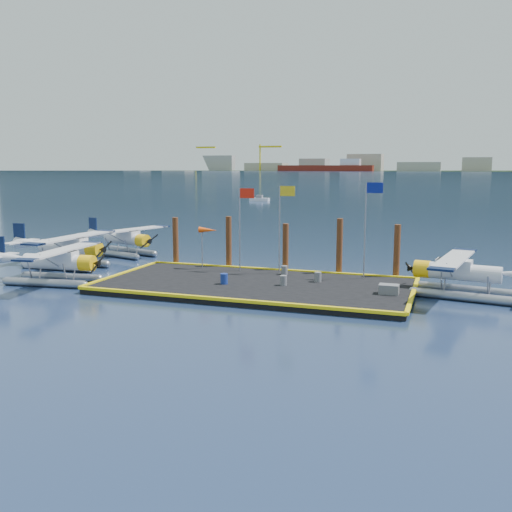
{
  "coord_description": "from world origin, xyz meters",
  "views": [
    {
      "loc": [
        11.93,
        -34.58,
        7.98
      ],
      "look_at": [
        -0.63,
        2.0,
        1.85
      ],
      "focal_mm": 40.0,
      "sensor_mm": 36.0,
      "label": 1
    }
  ],
  "objects_px": {
    "seaplane_d": "(460,275)",
    "drum_3": "(224,279)",
    "piling_1": "(229,244)",
    "piling_4": "(397,253)",
    "piling_2": "(286,249)",
    "crate": "(389,289)",
    "piling_0": "(176,243)",
    "flagpole_blue": "(368,216)",
    "seaplane_a": "(57,264)",
    "drum_4": "(318,277)",
    "flagpole_red": "(242,216)",
    "seaplane_b": "(69,250)",
    "drum_5": "(284,270)",
    "seaplane_c": "(125,240)",
    "windsock": "(208,231)",
    "piling_3": "(339,248)",
    "drum_2": "(283,280)",
    "flagpole_yellow": "(282,216)"
  },
  "relations": [
    {
      "from": "seaplane_d",
      "to": "drum_3",
      "type": "relative_size",
      "value": 13.33
    },
    {
      "from": "piling_2",
      "to": "piling_4",
      "type": "bearing_deg",
      "value": 0.0
    },
    {
      "from": "seaplane_b",
      "to": "flagpole_blue",
      "type": "distance_m",
      "value": 23.32
    },
    {
      "from": "seaplane_b",
      "to": "piling_4",
      "type": "distance_m",
      "value": 25.04
    },
    {
      "from": "piling_2",
      "to": "piling_3",
      "type": "relative_size",
      "value": 0.88
    },
    {
      "from": "seaplane_c",
      "to": "piling_2",
      "type": "distance_m",
      "value": 16.49
    },
    {
      "from": "piling_4",
      "to": "drum_5",
      "type": "bearing_deg",
      "value": -165.37
    },
    {
      "from": "piling_0",
      "to": "piling_4",
      "type": "xyz_separation_m",
      "value": [
        17.0,
        0.0,
        0.0
      ]
    },
    {
      "from": "seaplane_c",
      "to": "piling_0",
      "type": "height_order",
      "value": "piling_0"
    },
    {
      "from": "windsock",
      "to": "piling_0",
      "type": "distance_m",
      "value": 4.02
    },
    {
      "from": "seaplane_d",
      "to": "flagpole_blue",
      "type": "height_order",
      "value": "flagpole_blue"
    },
    {
      "from": "piling_3",
      "to": "drum_3",
      "type": "bearing_deg",
      "value": -134.7
    },
    {
      "from": "seaplane_c",
      "to": "piling_2",
      "type": "relative_size",
      "value": 2.36
    },
    {
      "from": "drum_3",
      "to": "flagpole_red",
      "type": "relative_size",
      "value": 0.11
    },
    {
      "from": "flagpole_red",
      "to": "drum_3",
      "type": "bearing_deg",
      "value": -84.14
    },
    {
      "from": "seaplane_b",
      "to": "windsock",
      "type": "relative_size",
      "value": 3.05
    },
    {
      "from": "seaplane_b",
      "to": "flagpole_yellow",
      "type": "xyz_separation_m",
      "value": [
        17.06,
        1.33,
        3.04
      ]
    },
    {
      "from": "drum_3",
      "to": "crate",
      "type": "relative_size",
      "value": 0.58
    },
    {
      "from": "seaplane_c",
      "to": "crate",
      "type": "height_order",
      "value": "seaplane_c"
    },
    {
      "from": "flagpole_red",
      "to": "piling_0",
      "type": "relative_size",
      "value": 1.5
    },
    {
      "from": "piling_4",
      "to": "drum_2",
      "type": "bearing_deg",
      "value": -139.85
    },
    {
      "from": "drum_2",
      "to": "drum_3",
      "type": "relative_size",
      "value": 0.94
    },
    {
      "from": "seaplane_c",
      "to": "windsock",
      "type": "distance_m",
      "value": 12.0
    },
    {
      "from": "flagpole_yellow",
      "to": "drum_5",
      "type": "bearing_deg",
      "value": -51.04
    },
    {
      "from": "crate",
      "to": "flagpole_red",
      "type": "distance_m",
      "value": 12.31
    },
    {
      "from": "piling_2",
      "to": "drum_5",
      "type": "bearing_deg",
      "value": -75.88
    },
    {
      "from": "seaplane_d",
      "to": "drum_2",
      "type": "bearing_deg",
      "value": 110.04
    },
    {
      "from": "piling_1",
      "to": "piling_4",
      "type": "bearing_deg",
      "value": 0.0
    },
    {
      "from": "seaplane_c",
      "to": "piling_0",
      "type": "bearing_deg",
      "value": 78.17
    },
    {
      "from": "drum_5",
      "to": "seaplane_d",
      "type": "bearing_deg",
      "value": -7.77
    },
    {
      "from": "seaplane_a",
      "to": "drum_4",
      "type": "xyz_separation_m",
      "value": [
        17.04,
        4.59,
        -0.66
      ]
    },
    {
      "from": "piling_3",
      "to": "piling_4",
      "type": "relative_size",
      "value": 1.07
    },
    {
      "from": "drum_5",
      "to": "flagpole_blue",
      "type": "height_order",
      "value": "flagpole_blue"
    },
    {
      "from": "drum_3",
      "to": "drum_4",
      "type": "bearing_deg",
      "value": 25.22
    },
    {
      "from": "seaplane_c",
      "to": "flagpole_blue",
      "type": "relative_size",
      "value": 1.38
    },
    {
      "from": "piling_1",
      "to": "piling_4",
      "type": "distance_m",
      "value": 12.5
    },
    {
      "from": "seaplane_a",
      "to": "piling_2",
      "type": "height_order",
      "value": "piling_2"
    },
    {
      "from": "windsock",
      "to": "piling_2",
      "type": "xyz_separation_m",
      "value": [
        5.53,
        1.6,
        -1.33
      ]
    },
    {
      "from": "seaplane_c",
      "to": "piling_3",
      "type": "xyz_separation_m",
      "value": [
        20.0,
        -3.96,
        0.75
      ]
    },
    {
      "from": "seaplane_b",
      "to": "piling_2",
      "type": "distance_m",
      "value": 17.12
    },
    {
      "from": "seaplane_b",
      "to": "drum_4",
      "type": "xyz_separation_m",
      "value": [
        20.17,
        -0.8,
        -0.75
      ]
    },
    {
      "from": "seaplane_c",
      "to": "drum_3",
      "type": "relative_size",
      "value": 13.16
    },
    {
      "from": "flagpole_yellow",
      "to": "piling_4",
      "type": "xyz_separation_m",
      "value": [
        7.8,
        1.6,
        -2.51
      ]
    },
    {
      "from": "seaplane_a",
      "to": "flagpole_yellow",
      "type": "relative_size",
      "value": 1.45
    },
    {
      "from": "drum_4",
      "to": "flagpole_blue",
      "type": "relative_size",
      "value": 0.1
    },
    {
      "from": "drum_5",
      "to": "piling_2",
      "type": "relative_size",
      "value": 0.16
    },
    {
      "from": "crate",
      "to": "piling_0",
      "type": "bearing_deg",
      "value": 160.93
    },
    {
      "from": "seaplane_a",
      "to": "drum_2",
      "type": "bearing_deg",
      "value": 93.97
    },
    {
      "from": "windsock",
      "to": "flagpole_yellow",
      "type": "bearing_deg",
      "value": 0.0
    },
    {
      "from": "drum_4",
      "to": "piling_2",
      "type": "relative_size",
      "value": 0.17
    }
  ]
}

